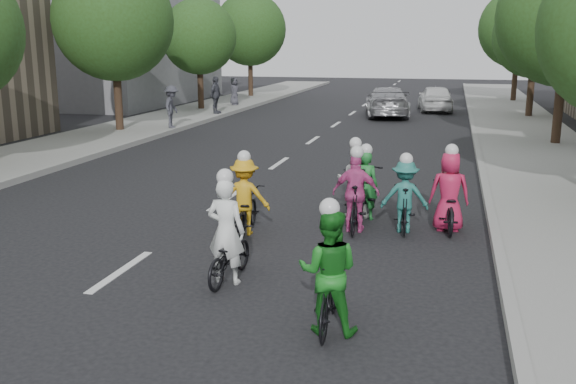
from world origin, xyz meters
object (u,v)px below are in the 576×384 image
at_px(cyclist_0, 228,245).
at_px(cyclist_2, 246,203).
at_px(cyclist_6, 355,188).
at_px(spectator_1, 216,95).
at_px(cyclist_4, 449,200).
at_px(cyclist_7, 405,201).
at_px(cyclist_3, 356,200).
at_px(cyclist_1, 329,281).
at_px(spectator_2, 234,91).
at_px(follow_car_lead, 387,102).
at_px(spectator_0, 172,107).
at_px(cyclist_5, 366,190).
at_px(follow_car_trail, 435,98).

height_order(cyclist_0, cyclist_2, cyclist_0).
height_order(cyclist_6, spectator_1, spectator_1).
height_order(cyclist_2, spectator_1, spectator_1).
bearing_deg(cyclist_4, cyclist_7, 16.83).
bearing_deg(cyclist_3, cyclist_1, 92.31).
height_order(cyclist_0, cyclist_1, cyclist_0).
bearing_deg(cyclist_0, spectator_2, -66.99).
relative_size(cyclist_7, follow_car_lead, 0.31).
xyz_separation_m(cyclist_3, spectator_1, (-9.88, 18.46, 0.45)).
bearing_deg(spectator_1, cyclist_7, -145.99).
bearing_deg(spectator_0, cyclist_6, -148.67).
distance_m(cyclist_5, cyclist_7, 1.18).
bearing_deg(cyclist_3, spectator_1, -63.58).
distance_m(cyclist_2, follow_car_trail, 24.73).
relative_size(cyclist_1, cyclist_6, 0.99).
xyz_separation_m(cyclist_0, cyclist_7, (2.47, 3.46, 0.03)).
bearing_deg(cyclist_7, cyclist_0, 49.52).
relative_size(cyclist_0, cyclist_6, 1.00).
relative_size(cyclist_0, follow_car_trail, 0.43).
bearing_deg(spectator_0, cyclist_2, -158.41).
height_order(cyclist_3, spectator_1, spectator_1).
relative_size(cyclist_4, cyclist_5, 0.94).
bearing_deg(spectator_2, spectator_1, -176.05).
height_order(cyclist_1, cyclist_6, cyclist_1).
distance_m(cyclist_3, cyclist_4, 1.86).
distance_m(cyclist_3, cyclist_6, 1.15).
bearing_deg(cyclist_1, cyclist_7, -99.57).
bearing_deg(spectator_0, spectator_2, -3.48).
xyz_separation_m(cyclist_3, follow_car_trail, (0.83, 23.85, 0.08)).
height_order(cyclist_0, spectator_0, spectator_0).
bearing_deg(cyclist_0, cyclist_7, -121.28).
height_order(cyclist_2, spectator_0, spectator_0).
height_order(cyclist_3, follow_car_trail, cyclist_3).
relative_size(cyclist_6, spectator_2, 1.16).
height_order(cyclist_2, cyclist_3, cyclist_3).
bearing_deg(cyclist_6, spectator_0, -54.08).
height_order(spectator_0, spectator_2, spectator_0).
relative_size(cyclist_3, spectator_2, 1.10).
xyz_separation_m(cyclist_1, cyclist_3, (-0.33, 4.59, -0.04)).
xyz_separation_m(cyclist_2, cyclist_3, (2.07, 0.71, 0.03)).
bearing_deg(cyclist_6, cyclist_7, 137.50).
bearing_deg(cyclist_7, cyclist_1, 77.82).
distance_m(cyclist_0, cyclist_6, 4.58).
bearing_deg(cyclist_2, cyclist_6, -142.02).
height_order(cyclist_2, cyclist_7, cyclist_2).
relative_size(cyclist_0, cyclist_1, 1.02).
xyz_separation_m(cyclist_4, follow_car_trail, (-0.95, 23.31, 0.11)).
xyz_separation_m(follow_car_lead, spectator_2, (-9.04, 2.53, 0.19)).
height_order(cyclist_5, spectator_1, spectator_1).
height_order(cyclist_2, follow_car_lead, cyclist_2).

